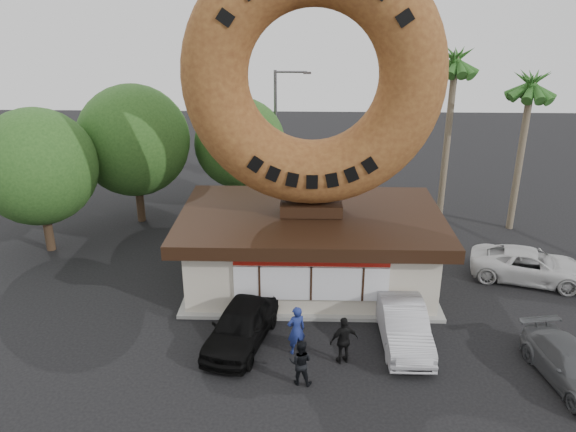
{
  "coord_description": "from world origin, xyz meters",
  "views": [
    {
      "loc": [
        -0.33,
        -16.27,
        11.99
      ],
      "look_at": [
        -0.93,
        4.0,
        3.94
      ],
      "focal_mm": 35.0,
      "sensor_mm": 36.0,
      "label": 1
    }
  ],
  "objects_px": {
    "donut_shop": "(311,246)",
    "giant_donut": "(313,77)",
    "car_white": "(530,265)",
    "person_center": "(300,362)",
    "street_lamp": "(278,132)",
    "person_left": "(296,330)",
    "car_silver": "(403,324)",
    "person_right": "(344,340)",
    "car_black": "(241,324)",
    "car_grey": "(572,366)"
  },
  "relations": [
    {
      "from": "car_silver",
      "to": "car_grey",
      "type": "relative_size",
      "value": 1.05
    },
    {
      "from": "giant_donut",
      "to": "car_black",
      "type": "relative_size",
      "value": 2.29
    },
    {
      "from": "giant_donut",
      "to": "car_black",
      "type": "height_order",
      "value": "giant_donut"
    },
    {
      "from": "giant_donut",
      "to": "donut_shop",
      "type": "bearing_deg",
      "value": -90.0
    },
    {
      "from": "giant_donut",
      "to": "car_grey",
      "type": "bearing_deg",
      "value": -38.23
    },
    {
      "from": "giant_donut",
      "to": "street_lamp",
      "type": "distance_m",
      "value": 11.12
    },
    {
      "from": "person_center",
      "to": "car_white",
      "type": "xyz_separation_m",
      "value": [
        10.19,
        7.5,
        -0.09
      ]
    },
    {
      "from": "street_lamp",
      "to": "person_center",
      "type": "height_order",
      "value": "street_lamp"
    },
    {
      "from": "donut_shop",
      "to": "person_center",
      "type": "relative_size",
      "value": 6.97
    },
    {
      "from": "car_silver",
      "to": "person_left",
      "type": "bearing_deg",
      "value": -169.49
    },
    {
      "from": "person_center",
      "to": "person_right",
      "type": "bearing_deg",
      "value": -132.96
    },
    {
      "from": "street_lamp",
      "to": "car_grey",
      "type": "xyz_separation_m",
      "value": [
        10.39,
        -16.72,
        -3.86
      ]
    },
    {
      "from": "street_lamp",
      "to": "car_silver",
      "type": "relative_size",
      "value": 1.77
    },
    {
      "from": "car_grey",
      "to": "car_silver",
      "type": "bearing_deg",
      "value": 147.86
    },
    {
      "from": "car_black",
      "to": "person_center",
      "type": "bearing_deg",
      "value": -31.64
    },
    {
      "from": "donut_shop",
      "to": "car_black",
      "type": "relative_size",
      "value": 2.48
    },
    {
      "from": "person_right",
      "to": "car_black",
      "type": "height_order",
      "value": "person_right"
    },
    {
      "from": "car_black",
      "to": "car_silver",
      "type": "distance_m",
      "value": 5.93
    },
    {
      "from": "person_center",
      "to": "car_silver",
      "type": "xyz_separation_m",
      "value": [
        3.74,
        2.46,
        -0.06
      ]
    },
    {
      "from": "car_white",
      "to": "person_left",
      "type": "bearing_deg",
      "value": 136.32
    },
    {
      "from": "person_left",
      "to": "car_white",
      "type": "relative_size",
      "value": 0.36
    },
    {
      "from": "street_lamp",
      "to": "person_right",
      "type": "relative_size",
      "value": 4.51
    },
    {
      "from": "donut_shop",
      "to": "car_black",
      "type": "height_order",
      "value": "donut_shop"
    },
    {
      "from": "person_left",
      "to": "person_right",
      "type": "bearing_deg",
      "value": 139.42
    },
    {
      "from": "person_right",
      "to": "car_white",
      "type": "xyz_separation_m",
      "value": [
        8.7,
        6.33,
        -0.18
      ]
    },
    {
      "from": "donut_shop",
      "to": "street_lamp",
      "type": "distance_m",
      "value": 10.54
    },
    {
      "from": "giant_donut",
      "to": "car_white",
      "type": "bearing_deg",
      "value": 2.71
    },
    {
      "from": "car_black",
      "to": "donut_shop",
      "type": "bearing_deg",
      "value": 76.07
    },
    {
      "from": "car_white",
      "to": "person_center",
      "type": "bearing_deg",
      "value": 143.34
    },
    {
      "from": "car_grey",
      "to": "donut_shop",
      "type": "bearing_deg",
      "value": 132.25
    },
    {
      "from": "car_black",
      "to": "car_white",
      "type": "xyz_separation_m",
      "value": [
        12.37,
        5.27,
        -0.06
      ]
    },
    {
      "from": "donut_shop",
      "to": "giant_donut",
      "type": "relative_size",
      "value": 1.08
    },
    {
      "from": "donut_shop",
      "to": "person_left",
      "type": "xyz_separation_m",
      "value": [
        -0.53,
        -5.34,
        -0.83
      ]
    },
    {
      "from": "car_white",
      "to": "car_silver",
      "type": "bearing_deg",
      "value": 144.99
    },
    {
      "from": "donut_shop",
      "to": "car_silver",
      "type": "distance_m",
      "value": 5.76
    },
    {
      "from": "person_right",
      "to": "car_silver",
      "type": "xyz_separation_m",
      "value": [
        2.25,
        1.29,
        -0.14
      ]
    },
    {
      "from": "person_left",
      "to": "person_center",
      "type": "distance_m",
      "value": 1.7
    },
    {
      "from": "person_right",
      "to": "car_white",
      "type": "height_order",
      "value": "person_right"
    },
    {
      "from": "person_left",
      "to": "car_white",
      "type": "distance_m",
      "value": 11.88
    },
    {
      "from": "donut_shop",
      "to": "car_grey",
      "type": "distance_m",
      "value": 10.91
    },
    {
      "from": "person_center",
      "to": "donut_shop",
      "type": "bearing_deg",
      "value": -84.18
    },
    {
      "from": "car_silver",
      "to": "person_right",
      "type": "bearing_deg",
      "value": -150.97
    },
    {
      "from": "giant_donut",
      "to": "person_center",
      "type": "relative_size",
      "value": 6.45
    },
    {
      "from": "giant_donut",
      "to": "car_grey",
      "type": "xyz_separation_m",
      "value": [
        8.53,
        -6.72,
        -8.36
      ]
    },
    {
      "from": "donut_shop",
      "to": "person_right",
      "type": "bearing_deg",
      "value": -79.2
    },
    {
      "from": "street_lamp",
      "to": "car_black",
      "type": "xyz_separation_m",
      "value": [
        -0.7,
        -14.8,
        -3.71
      ]
    },
    {
      "from": "car_silver",
      "to": "giant_donut",
      "type": "bearing_deg",
      "value": 125.58
    },
    {
      "from": "donut_shop",
      "to": "person_left",
      "type": "distance_m",
      "value": 5.43
    },
    {
      "from": "car_grey",
      "to": "person_right",
      "type": "bearing_deg",
      "value": 163.86
    },
    {
      "from": "donut_shop",
      "to": "person_center",
      "type": "bearing_deg",
      "value": -93.03
    }
  ]
}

